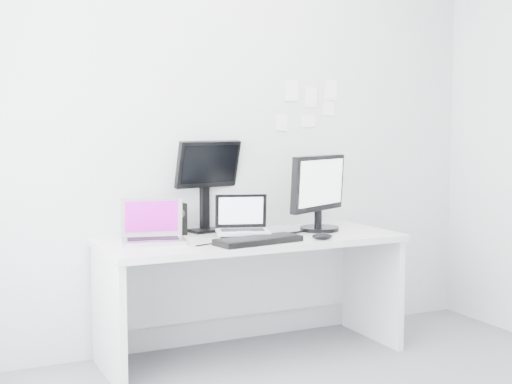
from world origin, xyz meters
The scene contains 15 objects.
back_wall centered at (0.00, 1.60, 1.35)m, with size 3.60×3.60×0.00m, color silver.
desk centered at (0.00, 1.25, 0.36)m, with size 1.80×0.70×0.73m, color silver.
macbook centered at (-0.60, 1.29, 0.86)m, with size 0.35×0.26×0.26m, color silver.
speaker centered at (-0.37, 1.52, 0.83)m, with size 0.10×0.10×0.19m, color black.
dell_laptop centered at (-0.06, 1.25, 0.86)m, with size 0.31×0.24×0.26m, color #B7B9BF.
rear_monitor centered at (-0.16, 1.56, 1.02)m, with size 0.43×0.16×0.59m, color black.
samsung_monitor centered at (0.49, 1.29, 0.98)m, with size 0.54×0.25×0.49m, color black.
keyboard centered at (-0.06, 1.03, 0.75)m, with size 0.51×0.18×0.03m, color black.
mouse centered at (0.33, 0.98, 0.75)m, with size 0.12×0.08×0.04m, color black.
wall_note_0 centered at (0.45, 1.59, 1.62)m, with size 0.10×0.00×0.14m, color white.
wall_note_1 centered at (0.60, 1.59, 1.58)m, with size 0.09×0.00×0.13m, color white.
wall_note_2 centered at (0.75, 1.59, 1.63)m, with size 0.10×0.00×0.14m, color white.
wall_note_3 centered at (0.58, 1.59, 1.42)m, with size 0.11×0.00×0.08m, color white.
wall_note_4 centered at (0.74, 1.59, 1.51)m, with size 0.09×0.00×0.10m, color white.
wall_note_5 centered at (0.38, 1.59, 1.41)m, with size 0.08×0.00×0.11m, color white.
Camera 1 is at (-1.77, -2.54, 1.40)m, focal length 49.75 mm.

